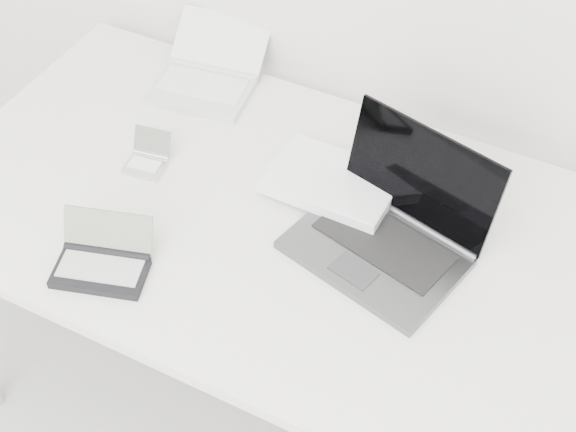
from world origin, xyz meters
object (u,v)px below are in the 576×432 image
at_px(palmtop_charcoal, 103,262).
at_px(laptop_large, 366,211).
at_px(desk, 310,243).
at_px(netbook_open_white, 207,77).

bearing_deg(palmtop_charcoal, laptop_large, 23.27).
xyz_separation_m(desk, netbook_open_white, (-0.42, 0.30, 0.07)).
bearing_deg(laptop_large, palmtop_charcoal, -125.91).
bearing_deg(desk, netbook_open_white, 144.01).
bearing_deg(desk, palmtop_charcoal, -138.73).
distance_m(desk, laptop_large, 0.14).
relative_size(desk, laptop_large, 3.38).
height_order(desk, palmtop_charcoal, palmtop_charcoal).
distance_m(desk, palmtop_charcoal, 0.41).
distance_m(netbook_open_white, palmtop_charcoal, 0.59).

